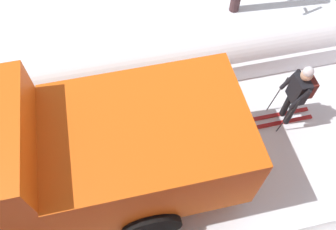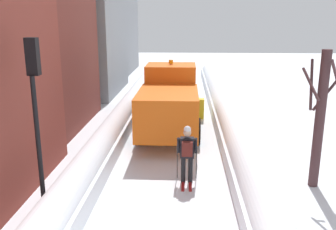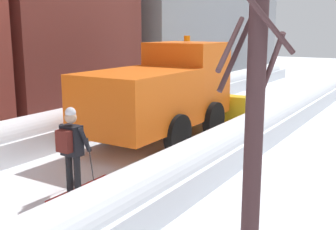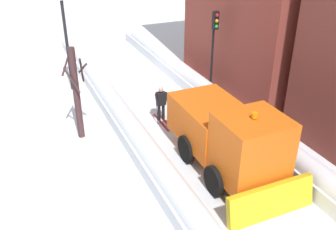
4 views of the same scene
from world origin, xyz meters
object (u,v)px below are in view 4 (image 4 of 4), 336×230
Objects in this scene: plow_truck at (228,136)px; traffic_light_pole at (214,37)px; street_lamp at (65,31)px; bare_tree_near at (77,92)px; skier at (161,101)px.

plow_truck is 1.34× the size of traffic_light_pole.
traffic_light_pole is at bearing 152.51° from street_lamp.
plow_truck is 1.47× the size of bare_tree_near.
bare_tree_near is at bearing -0.46° from skier.
skier is at bearing -80.84° from plow_truck.
plow_truck is at bearing 134.24° from bare_tree_near.
street_lamp is 5.53m from bare_tree_near.
street_lamp reaches higher than plow_truck.
skier is (0.75, -4.64, -0.48)m from plow_truck.
bare_tree_near is (7.54, 1.77, -0.99)m from traffic_light_pole.
bare_tree_near is at bearing -45.76° from plow_truck.
traffic_light_pole is (-2.99, -6.45, 1.65)m from plow_truck.
skier is 0.44× the size of bare_tree_near.
street_lamp reaches higher than skier.
plow_truck is at bearing 65.15° from traffic_light_pole.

